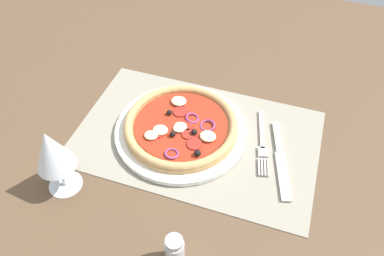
{
  "coord_description": "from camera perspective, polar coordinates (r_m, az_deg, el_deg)",
  "views": [
    {
      "loc": [
        -16.1,
        51.1,
        61.34
      ],
      "look_at": [
        1.07,
        0.0,
        2.52
      ],
      "focal_mm": 35.38,
      "sensor_mm": 36.0,
      "label": 1
    }
  ],
  "objects": [
    {
      "name": "pepper_shaker",
      "position": [
        0.64,
        -2.63,
        -17.93
      ],
      "size": [
        3.2,
        3.2,
        6.7
      ],
      "color": "silver",
      "rests_on": "ground_plane"
    },
    {
      "name": "fork",
      "position": [
        0.81,
        10.56,
        -2.51
      ],
      "size": [
        5.67,
        17.86,
        0.44
      ],
      "rotation": [
        0.0,
        0.0,
        1.81
      ],
      "color": "silver",
      "rests_on": "placemat"
    },
    {
      "name": "pizza",
      "position": [
        0.8,
        -1.72,
        0.35
      ],
      "size": [
        24.37,
        24.37,
        2.65
      ],
      "color": "tan",
      "rests_on": "plate"
    },
    {
      "name": "knife",
      "position": [
        0.79,
        13.22,
        -4.63
      ],
      "size": [
        7.22,
        19.65,
        0.62
      ],
      "rotation": [
        0.0,
        0.0,
        1.86
      ],
      "color": "silver",
      "rests_on": "placemat"
    },
    {
      "name": "plate",
      "position": [
        0.81,
        -1.7,
        -0.42
      ],
      "size": [
        28.4,
        28.4,
        1.12
      ],
      "primitive_type": "cylinder",
      "color": "silver",
      "rests_on": "placemat"
    },
    {
      "name": "ground_plane",
      "position": [
        0.82,
        0.7,
        -1.92
      ],
      "size": [
        190.0,
        140.0,
        2.4
      ],
      "primitive_type": "cube",
      "color": "brown"
    },
    {
      "name": "wine_glass",
      "position": [
        0.7,
        -20.4,
        -3.35
      ],
      "size": [
        7.2,
        7.2,
        14.9
      ],
      "color": "silver",
      "rests_on": "ground_plane"
    },
    {
      "name": "placemat",
      "position": [
        0.81,
        0.71,
        -1.28
      ],
      "size": [
        51.18,
        32.25,
        0.4
      ],
      "primitive_type": "cube",
      "color": "gray",
      "rests_on": "ground_plane"
    }
  ]
}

